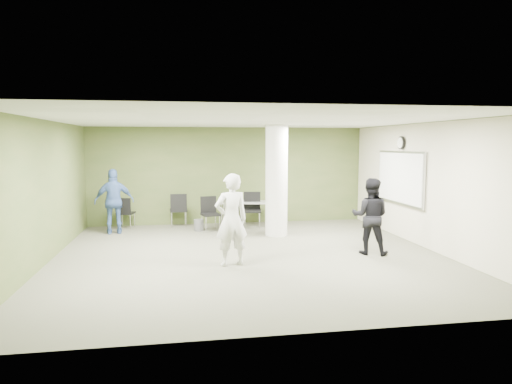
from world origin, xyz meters
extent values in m
plane|color=#4C4D3D|center=(0.00, 0.00, 0.00)|extent=(8.00, 8.00, 0.00)
plane|color=white|center=(0.00, 0.00, 2.80)|extent=(8.00, 8.00, 0.00)
cube|color=#415528|center=(0.00, 4.00, 1.40)|extent=(8.00, 2.80, 0.02)
cube|color=#415528|center=(-4.00, 0.00, 1.40)|extent=(0.02, 8.00, 2.80)
cube|color=beige|center=(4.00, 0.00, 1.40)|extent=(0.02, 8.00, 2.80)
cylinder|color=silver|center=(1.00, 2.00, 1.40)|extent=(0.56, 0.56, 2.80)
cube|color=silver|center=(3.93, 1.20, 1.50)|extent=(0.04, 2.30, 1.30)
cube|color=white|center=(3.91, 1.20, 1.50)|extent=(0.02, 2.20, 1.20)
cylinder|color=black|center=(3.93, 1.20, 2.35)|extent=(0.05, 0.32, 0.32)
cylinder|color=white|center=(3.90, 1.20, 2.35)|extent=(0.02, 0.26, 0.26)
cube|color=#9C9B96|center=(0.42, 3.42, 0.68)|extent=(1.58, 0.94, 0.04)
cylinder|color=silver|center=(-0.28, 3.30, 0.33)|extent=(0.04, 0.04, 0.67)
cylinder|color=silver|center=(1.02, 3.03, 0.33)|extent=(0.04, 0.04, 0.67)
cylinder|color=silver|center=(-0.17, 3.81, 0.33)|extent=(0.04, 0.04, 0.67)
cylinder|color=silver|center=(1.13, 3.54, 0.33)|extent=(0.04, 0.04, 0.67)
cylinder|color=#214F1A|center=(-0.18, 3.50, 0.83)|extent=(0.07, 0.07, 0.25)
cylinder|color=#B2B2B7|center=(-0.13, 3.33, 0.79)|extent=(0.06, 0.06, 0.18)
cylinder|color=#4C4C4C|center=(-0.93, 2.92, 0.15)|extent=(0.26, 0.26, 0.30)
cube|color=black|center=(-2.90, 3.65, 0.42)|extent=(0.51, 0.51, 0.05)
cube|color=black|center=(-2.94, 3.46, 0.65)|extent=(0.41, 0.13, 0.42)
cylinder|color=silver|center=(-2.69, 3.78, 0.20)|extent=(0.02, 0.02, 0.40)
cylinder|color=silver|center=(-3.03, 3.86, 0.20)|extent=(0.02, 0.02, 0.40)
cylinder|color=silver|center=(-2.77, 3.44, 0.20)|extent=(0.02, 0.02, 0.40)
cylinder|color=silver|center=(-3.11, 3.52, 0.20)|extent=(0.02, 0.02, 0.40)
cube|color=black|center=(-1.47, 3.65, 0.46)|extent=(0.49, 0.49, 0.05)
cube|color=black|center=(-1.46, 3.44, 0.72)|extent=(0.45, 0.06, 0.46)
cylinder|color=silver|center=(-1.28, 3.85, 0.22)|extent=(0.02, 0.02, 0.44)
cylinder|color=silver|center=(-1.67, 3.83, 0.22)|extent=(0.02, 0.02, 0.44)
cylinder|color=silver|center=(-1.26, 3.47, 0.22)|extent=(0.02, 0.02, 0.44)
cylinder|color=silver|center=(-1.65, 3.45, 0.22)|extent=(0.02, 0.02, 0.44)
cube|color=black|center=(-0.62, 2.84, 0.45)|extent=(0.55, 0.55, 0.05)
cube|color=black|center=(-0.66, 3.04, 0.69)|extent=(0.43, 0.14, 0.45)
cylinder|color=silver|center=(-0.75, 2.61, 0.21)|extent=(0.02, 0.02, 0.43)
cylinder|color=silver|center=(-0.39, 2.70, 0.21)|extent=(0.02, 0.02, 0.43)
cylinder|color=silver|center=(-0.84, 2.98, 0.21)|extent=(0.02, 0.02, 0.43)
cylinder|color=silver|center=(-0.48, 3.06, 0.21)|extent=(0.02, 0.02, 0.43)
cube|color=black|center=(0.55, 3.09, 0.48)|extent=(0.56, 0.56, 0.05)
cube|color=black|center=(0.58, 3.31, 0.75)|extent=(0.47, 0.11, 0.48)
cylinder|color=silver|center=(0.32, 2.92, 0.23)|extent=(0.02, 0.02, 0.46)
cylinder|color=silver|center=(0.72, 2.86, 0.23)|extent=(0.02, 0.02, 0.46)
cylinder|color=silver|center=(0.38, 3.32, 0.23)|extent=(0.02, 0.02, 0.46)
cylinder|color=silver|center=(0.78, 3.26, 0.23)|extent=(0.02, 0.02, 0.46)
imported|color=silver|center=(-0.45, -0.69, 0.89)|extent=(0.73, 0.56, 1.77)
imported|color=black|center=(2.54, -0.26, 0.81)|extent=(0.97, 0.89, 1.61)
imported|color=#3B5994|center=(-3.10, 2.89, 0.84)|extent=(1.03, 0.54, 1.69)
camera|label=1|loc=(-1.40, -9.23, 2.34)|focal=32.00mm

